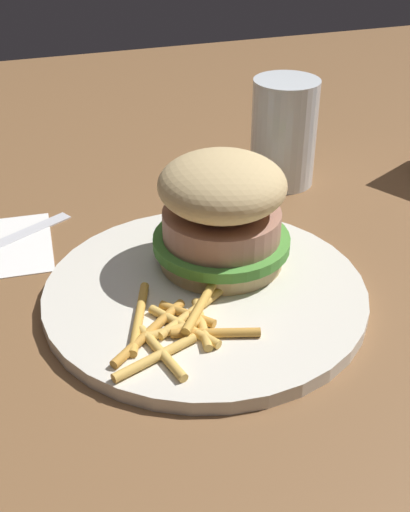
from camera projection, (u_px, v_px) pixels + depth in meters
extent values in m
plane|color=brown|center=(200.00, 321.00, 0.52)|extent=(1.60, 1.60, 0.00)
cylinder|color=silver|center=(205.00, 293.00, 0.54)|extent=(0.26, 0.26, 0.01)
cylinder|color=tan|center=(221.00, 253.00, 0.57)|extent=(0.11, 0.11, 0.02)
cylinder|color=#4C9338|center=(221.00, 241.00, 0.56)|extent=(0.12, 0.12, 0.01)
cylinder|color=tan|center=(222.00, 224.00, 0.56)|extent=(0.10, 0.10, 0.02)
ellipsoid|color=tan|center=(222.00, 185.00, 0.54)|extent=(0.11, 0.11, 0.05)
cylinder|color=#E5B251|center=(202.00, 324.00, 0.49)|extent=(0.02, 0.06, 0.01)
cylinder|color=gold|center=(213.00, 334.00, 0.48)|extent=(0.06, 0.03, 0.01)
cylinder|color=#E5B251|center=(174.00, 330.00, 0.49)|extent=(0.05, 0.01, 0.01)
cylinder|color=#E5B251|center=(155.00, 357.00, 0.46)|extent=(0.07, 0.03, 0.01)
cylinder|color=#E5B251|center=(184.00, 326.00, 0.49)|extent=(0.04, 0.06, 0.01)
cylinder|color=#E5B251|center=(162.00, 353.00, 0.47)|extent=(0.02, 0.06, 0.01)
cylinder|color=gold|center=(187.00, 314.00, 0.50)|extent=(0.04, 0.04, 0.01)
cylinder|color=gold|center=(149.00, 332.00, 0.49)|extent=(0.07, 0.06, 0.01)
cylinder|color=#E5B251|center=(194.00, 311.00, 0.51)|extent=(0.07, 0.05, 0.01)
cylinder|color=gold|center=(200.00, 303.00, 0.51)|extent=(0.05, 0.07, 0.01)
cylinder|color=gold|center=(140.00, 321.00, 0.50)|extent=(0.04, 0.08, 0.01)
cube|color=silver|center=(20.00, 233.00, 0.63)|extent=(0.10, 0.06, 0.00)
cylinder|color=silver|center=(284.00, 133.00, 0.71)|extent=(0.07, 0.07, 0.11)
cylinder|color=silver|center=(282.00, 154.00, 0.72)|extent=(0.06, 0.06, 0.07)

